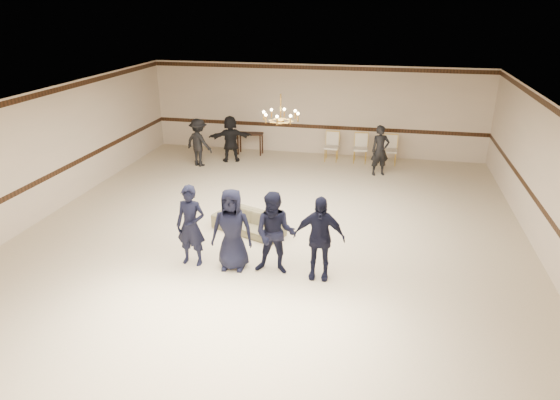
{
  "coord_description": "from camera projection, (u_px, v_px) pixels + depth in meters",
  "views": [
    {
      "loc": [
        2.45,
        -10.52,
        5.25
      ],
      "look_at": [
        0.3,
        -0.5,
        1.11
      ],
      "focal_mm": 31.79,
      "sensor_mm": 36.0,
      "label": 1
    }
  ],
  "objects": [
    {
      "name": "chair_rail",
      "position": [
        315.0,
        127.0,
        17.94
      ],
      "size": [
        12.0,
        0.02,
        0.14
      ],
      "primitive_type": "cube",
      "color": "#341C0F",
      "rests_on": "wall_back"
    },
    {
      "name": "adult_left",
      "position": [
        199.0,
        142.0,
        16.67
      ],
      "size": [
        1.19,
        0.94,
        1.62
      ],
      "primitive_type": "imported",
      "rotation": [
        0.0,
        0.0,
        2.76
      ],
      "color": "black",
      "rests_on": "floor"
    },
    {
      "name": "room",
      "position": [
        272.0,
        171.0,
        11.39
      ],
      "size": [
        12.01,
        14.01,
        3.21
      ],
      "color": "beige",
      "rests_on": "ground"
    },
    {
      "name": "banquet_chair_right",
      "position": [
        390.0,
        150.0,
        16.9
      ],
      "size": [
        0.49,
        0.49,
        0.99
      ],
      "primitive_type": null,
      "rotation": [
        0.0,
        0.0,
        -0.01
      ],
      "color": "beige",
      "rests_on": "floor"
    },
    {
      "name": "adult_right",
      "position": [
        380.0,
        151.0,
        15.77
      ],
      "size": [
        0.69,
        0.57,
        1.62
      ],
      "primitive_type": "imported",
      "rotation": [
        0.0,
        0.0,
        0.36
      ],
      "color": "black",
      "rests_on": "floor"
    },
    {
      "name": "boy_c",
      "position": [
        275.0,
        234.0,
        10.0
      ],
      "size": [
        0.87,
        0.69,
        1.76
      ],
      "primitive_type": "imported",
      "rotation": [
        0.0,
        0.0,
        0.02
      ],
      "color": "black",
      "rests_on": "floor"
    },
    {
      "name": "console_table",
      "position": [
        250.0,
        143.0,
        18.09
      ],
      "size": [
        0.97,
        0.47,
        0.79
      ],
      "primitive_type": "cube",
      "rotation": [
        0.0,
        0.0,
        0.08
      ],
      "color": "black",
      "rests_on": "floor"
    },
    {
      "name": "adult_mid",
      "position": [
        231.0,
        139.0,
        17.13
      ],
      "size": [
        1.57,
        0.99,
        1.62
      ],
      "primitive_type": "imported",
      "rotation": [
        0.0,
        0.0,
        3.51
      ],
      "color": "black",
      "rests_on": "floor"
    },
    {
      "name": "banquet_chair_mid",
      "position": [
        360.0,
        149.0,
        17.1
      ],
      "size": [
        0.52,
        0.52,
        0.99
      ],
      "primitive_type": null,
      "rotation": [
        0.0,
        0.0,
        0.09
      ],
      "color": "beige",
      "rests_on": "floor"
    },
    {
      "name": "chandelier",
      "position": [
        281.0,
        108.0,
        11.81
      ],
      "size": [
        0.94,
        0.94,
        0.89
      ],
      "primitive_type": null,
      "color": "#BC903C",
      "rests_on": "ceiling"
    },
    {
      "name": "banquet_chair_left",
      "position": [
        332.0,
        147.0,
        17.29
      ],
      "size": [
        0.5,
        0.5,
        0.99
      ],
      "primitive_type": null,
      "rotation": [
        0.0,
        0.0,
        -0.03
      ],
      "color": "beige",
      "rests_on": "floor"
    },
    {
      "name": "boy_d",
      "position": [
        319.0,
        238.0,
        9.82
      ],
      "size": [
        1.05,
        0.47,
        1.76
      ],
      "primitive_type": "imported",
      "rotation": [
        0.0,
        0.0,
        0.04
      ],
      "color": "black",
      "rests_on": "floor"
    },
    {
      "name": "crown_molding",
      "position": [
        317.0,
        68.0,
        17.16
      ],
      "size": [
        12.0,
        0.02,
        0.14
      ],
      "primitive_type": "cube",
      "color": "#341C0F",
      "rests_on": "wall_back"
    },
    {
      "name": "boy_a",
      "position": [
        191.0,
        226.0,
        10.35
      ],
      "size": [
        0.66,
        0.45,
        1.76
      ],
      "primitive_type": "imported",
      "rotation": [
        0.0,
        0.0,
        -0.04
      ],
      "color": "black",
      "rests_on": "floor"
    },
    {
      "name": "settee",
      "position": [
        248.0,
        222.0,
        12.0
      ],
      "size": [
        1.93,
        1.32,
        0.52
      ],
      "primitive_type": "imported",
      "rotation": [
        0.0,
        0.0,
        -0.38
      ],
      "color": "#787450",
      "rests_on": "floor"
    },
    {
      "name": "boy_b",
      "position": [
        232.0,
        230.0,
        10.17
      ],
      "size": [
        0.9,
        0.62,
        1.76
      ],
      "primitive_type": "imported",
      "rotation": [
        0.0,
        0.0,
        0.08
      ],
      "color": "black",
      "rests_on": "floor"
    }
  ]
}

